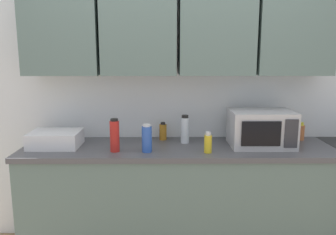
{
  "coord_description": "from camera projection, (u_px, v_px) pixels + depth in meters",
  "views": [
    {
      "loc": [
        -0.09,
        -2.93,
        1.63
      ],
      "look_at": [
        -0.08,
        -0.25,
        1.12
      ],
      "focal_mm": 37.13,
      "sensor_mm": 36.0,
      "label": 1
    }
  ],
  "objects": [
    {
      "name": "bottle_yellow_mustard",
      "position": [
        208.0,
        143.0,
        2.53
      ],
      "size": [
        0.06,
        0.06,
        0.16
      ],
      "color": "gold",
      "rests_on": "counter_run"
    },
    {
      "name": "counter_run",
      "position": [
        177.0,
        200.0,
        2.8
      ],
      "size": [
        2.42,
        0.63,
        0.9
      ],
      "color": "slate",
      "rests_on": "ground_plane"
    },
    {
      "name": "dish_rack",
      "position": [
        56.0,
        139.0,
        2.7
      ],
      "size": [
        0.38,
        0.3,
        0.12
      ],
      "primitive_type": "cube",
      "color": "silver",
      "rests_on": "counter_run"
    },
    {
      "name": "microwave",
      "position": [
        261.0,
        128.0,
        2.71
      ],
      "size": [
        0.48,
        0.37,
        0.28
      ],
      "color": "#B7B7BC",
      "rests_on": "counter_run"
    },
    {
      "name": "bottle_spice_jar",
      "position": [
        300.0,
        132.0,
        2.91
      ],
      "size": [
        0.07,
        0.07,
        0.15
      ],
      "color": "#BC6638",
      "rests_on": "counter_run"
    },
    {
      "name": "bottle_red_sauce",
      "position": [
        115.0,
        136.0,
        2.56
      ],
      "size": [
        0.07,
        0.07,
        0.25
      ],
      "color": "red",
      "rests_on": "counter_run"
    },
    {
      "name": "bottle_clear_tall",
      "position": [
        185.0,
        130.0,
        2.8
      ],
      "size": [
        0.07,
        0.07,
        0.23
      ],
      "color": "silver",
      "rests_on": "counter_run"
    },
    {
      "name": "wall_back_with_cabinets",
      "position": [
        177.0,
        58.0,
        2.82
      ],
      "size": [
        3.29,
        0.38,
        2.6
      ],
      "color": "white",
      "rests_on": "ground_plane"
    },
    {
      "name": "bottle_amber_vinegar",
      "position": [
        163.0,
        132.0,
        2.91
      ],
      "size": [
        0.06,
        0.06,
        0.15
      ],
      "color": "#AD701E",
      "rests_on": "counter_run"
    },
    {
      "name": "bottle_blue_cleaner",
      "position": [
        147.0,
        139.0,
        2.55
      ],
      "size": [
        0.07,
        0.07,
        0.21
      ],
      "color": "#2D56B7",
      "rests_on": "counter_run"
    }
  ]
}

